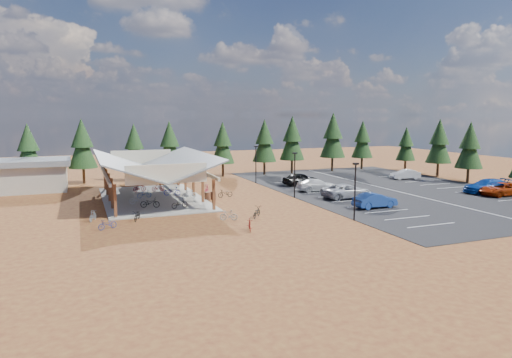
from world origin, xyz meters
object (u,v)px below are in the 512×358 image
car_7 (487,186)px  bike_pavilion (152,165)px  outbuilding (22,175)px  car_6 (502,189)px  bike_1 (138,199)px  car_2 (347,191)px  bike_0 (150,203)px  bike_7 (158,188)px  bike_4 (180,204)px  bike_16 (225,193)px  bike_12 (257,212)px  bike_15 (207,189)px  lamp_post_0 (355,187)px  car_3 (317,185)px  lamp_post_1 (295,172)px  bike_5 (189,194)px  bike_11 (250,225)px  car_9 (405,174)px  lamp_post_2 (256,161)px  trash_bin_1 (213,195)px  bike_6 (172,191)px  bike_13 (229,215)px  car_1 (375,200)px  bike_8 (137,215)px  bike_10 (108,224)px  bike_3 (140,188)px  trash_bin_0 (207,196)px  bike_2 (144,194)px  bike_9 (93,216)px

car_7 → bike_pavilion: bearing=-96.9°
outbuilding → car_6: outbuilding is taller
bike_1 → car_2: 22.76m
bike_0 → bike_7: bearing=4.2°
bike_4 → bike_16: bike_4 is taller
bike_12 → bike_15: (-0.80, 14.40, 0.02)m
lamp_post_0 → car_3: 15.78m
lamp_post_1 → car_3: bearing=33.2°
bike_5 → bike_7: 6.79m
car_2 → car_7: 17.70m
outbuilding → bike_15: size_ratio=6.41×
bike_pavilion → bike_11: 18.13m
car_2 → car_6: (17.50, -5.19, -0.05)m
bike_pavilion → car_9: bike_pavilion is taller
lamp_post_1 → lamp_post_2: same height
outbuilding → bike_12: 32.01m
trash_bin_1 → bike_0: 7.68m
bike_4 → bike_6: (0.71, 7.48, 0.04)m
outbuilding → bike_13: (18.65, -23.97, -1.56)m
outbuilding → car_1: bearing=-35.4°
bike_8 → bike_10: size_ratio=1.08×
lamp_post_2 → car_1: size_ratio=1.12×
bike_0 → car_3: car_3 is taller
lamp_post_2 → bike_16: (-7.19, -8.88, -2.51)m
bike_12 → bike_4: bearing=-10.0°
lamp_post_0 → bike_10: lamp_post_0 is taller
bike_5 → car_1: size_ratio=0.37×
lamp_post_0 → trash_bin_1: size_ratio=5.71×
bike_6 → bike_10: (-7.87, -13.34, -0.17)m
bike_pavilion → car_1: bike_pavilion is taller
bike_0 → car_3: size_ratio=0.38×
trash_bin_1 → bike_8: bike_8 is taller
bike_4 → car_7: 36.32m
outbuilding → bike_3: bearing=-24.7°
bike_4 → bike_0: bearing=48.0°
trash_bin_1 → bike_1: (-8.15, -0.07, 0.16)m
bike_0 → car_1: car_1 is taller
lamp_post_0 → trash_bin_0: (-9.57, 14.10, -2.53)m
car_7 → car_9: 13.36m
bike_2 → bike_4: size_ratio=0.94×
car_9 → trash_bin_1: bearing=-69.4°
bike_2 → car_3: car_3 is taller
car_7 → bike_10: bearing=-78.8°
bike_0 → bike_4: 2.99m
bike_3 → bike_9: 14.99m
bike_16 → bike_8: bearing=-58.5°
trash_bin_1 → bike_0: size_ratio=0.47×
car_3 → lamp_post_0: bearing=169.6°
bike_0 → bike_8: 5.14m
bike_0 → bike_7: bike_0 is taller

